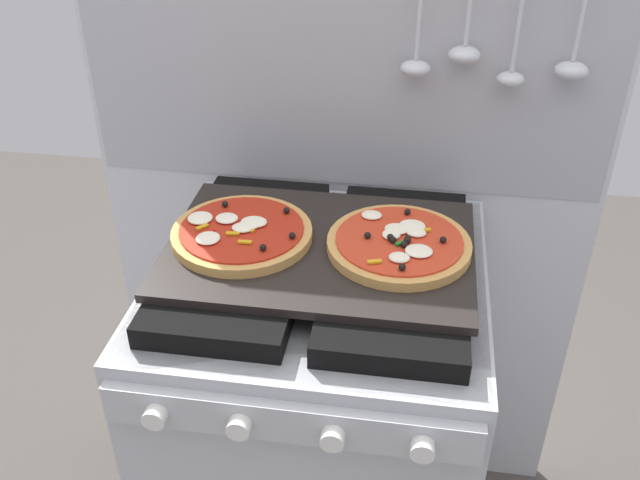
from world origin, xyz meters
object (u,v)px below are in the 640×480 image
Objects in this scene: stove at (320,428)px; pizza_right at (399,244)px; pizza_left at (241,233)px; baking_tray at (320,249)px.

pizza_right reaches higher than stove.
pizza_left and pizza_right have the same top height.
stove is 0.50m from pizza_right.
pizza_left is at bearing -179.65° from baking_tray.
pizza_left is (-0.14, 0.00, 0.48)m from stove.
pizza_left is (-0.14, -0.00, 0.02)m from baking_tray.
baking_tray is 2.15× the size of pizza_left.
pizza_right is at bearing 2.97° from baking_tray.
pizza_left reaches higher than baking_tray.
pizza_left is 1.00× the size of pizza_right.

